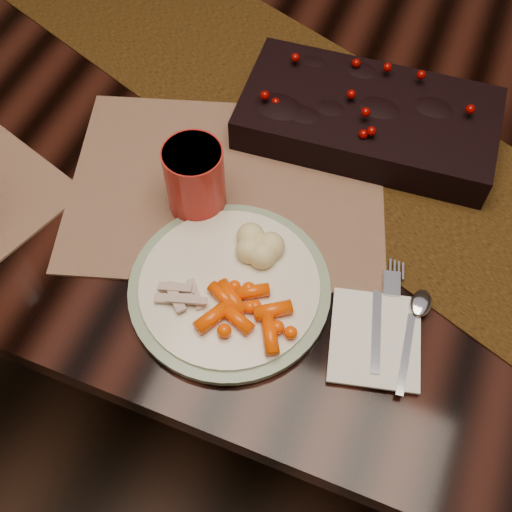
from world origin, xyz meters
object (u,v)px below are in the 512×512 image
at_px(baby_carrots, 246,308).
at_px(mashed_potatoes, 258,244).
at_px(napkin, 375,339).
at_px(dining_table, 316,262).
at_px(turkey_shreds, 182,294).
at_px(red_cup, 195,180).
at_px(placemat_main, 227,186).
at_px(centerpiece, 369,114).
at_px(dinner_plate, 229,287).

relative_size(baby_carrots, mashed_potatoes, 1.42).
bearing_deg(napkin, mashed_potatoes, 148.44).
distance_m(dining_table, mashed_potatoes, 0.49).
bearing_deg(turkey_shreds, baby_carrots, 7.42).
bearing_deg(turkey_shreds, dining_table, 74.83).
distance_m(turkey_shreds, red_cup, 0.16).
relative_size(dining_table, turkey_shreds, 26.94).
bearing_deg(placemat_main, centerpiece, 30.71).
distance_m(dinner_plate, napkin, 0.20).
relative_size(placemat_main, red_cup, 4.07).
bearing_deg(red_cup, placemat_main, 61.84).
height_order(placemat_main, napkin, napkin).
xyz_separation_m(placemat_main, red_cup, (-0.03, -0.05, 0.06)).
height_order(dinner_plate, napkin, dinner_plate).
relative_size(placemat_main, turkey_shreds, 6.90).
xyz_separation_m(placemat_main, baby_carrots, (0.11, -0.19, 0.03)).
distance_m(baby_carrots, mashed_potatoes, 0.09).
height_order(centerpiece, napkin, centerpiece).
xyz_separation_m(baby_carrots, red_cup, (-0.13, 0.14, 0.03)).
bearing_deg(placemat_main, dining_table, 34.51).
relative_size(baby_carrots, turkey_shreds, 1.53).
relative_size(mashed_potatoes, napkin, 0.54).
distance_m(dining_table, turkey_shreds, 0.54).
distance_m(placemat_main, turkey_shreds, 0.20).
distance_m(centerpiece, turkey_shreds, 0.40).
bearing_deg(baby_carrots, placemat_main, 119.70).
distance_m(mashed_potatoes, napkin, 0.20).
distance_m(baby_carrots, red_cup, 0.20).
xyz_separation_m(centerpiece, placemat_main, (-0.16, -0.18, -0.04)).
height_order(dining_table, napkin, napkin).
relative_size(turkey_shreds, napkin, 0.50).
distance_m(dining_table, red_cup, 0.50).
xyz_separation_m(dining_table, red_cup, (-0.14, -0.20, 0.44)).
bearing_deg(centerpiece, baby_carrots, -97.89).
bearing_deg(dining_table, centerpiece, 32.75).
xyz_separation_m(baby_carrots, napkin, (0.17, 0.03, -0.02)).
height_order(mashed_potatoes, red_cup, red_cup).
height_order(placemat_main, red_cup, red_cup).
relative_size(centerpiece, dinner_plate, 1.43).
bearing_deg(dinner_plate, centerpiece, 75.73).
bearing_deg(mashed_potatoes, placemat_main, 131.87).
xyz_separation_m(mashed_potatoes, turkey_shreds, (-0.07, -0.10, -0.01)).
height_order(dining_table, placemat_main, placemat_main).
relative_size(centerpiece, mashed_potatoes, 5.35).
relative_size(dining_table, red_cup, 15.86).
bearing_deg(mashed_potatoes, dining_table, 83.31).
xyz_separation_m(turkey_shreds, napkin, (0.25, 0.04, -0.02)).
xyz_separation_m(dinner_plate, baby_carrots, (0.04, -0.03, 0.02)).
bearing_deg(red_cup, mashed_potatoes, -24.50).
bearing_deg(napkin, baby_carrots, 176.82).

